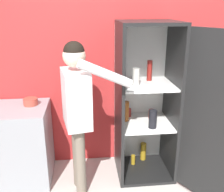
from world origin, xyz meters
TOP-DOWN VIEW (x-y plane):
  - wall_back at (0.00, 0.98)m, footprint 7.00×0.06m
  - refrigerator at (0.37, 0.53)m, footprint 1.03×1.19m
  - person at (-0.51, 0.34)m, footprint 0.70×0.56m
  - counter at (-1.23, 0.62)m, footprint 0.74×0.62m
  - bowl at (-1.04, 0.70)m, footprint 0.16×0.16m

SIDE VIEW (x-z plane):
  - counter at x=-1.23m, z-range 0.00..0.90m
  - refrigerator at x=0.37m, z-range -0.01..1.80m
  - bowl at x=-1.04m, z-range 0.90..0.98m
  - person at x=-0.51m, z-range 0.22..1.87m
  - wall_back at x=0.00m, z-range 0.00..2.55m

